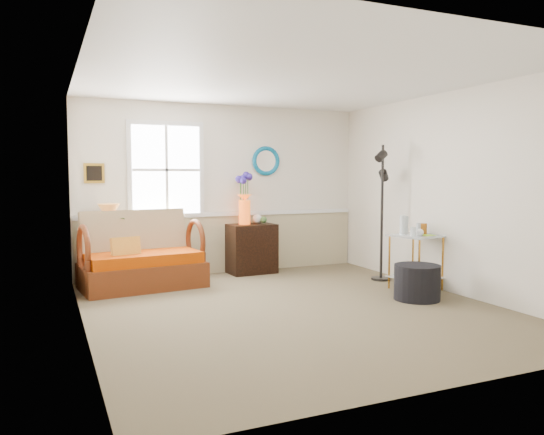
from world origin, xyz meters
name	(u,v)px	position (x,y,z in m)	size (l,w,h in m)	color
floor	(293,309)	(0.00, 0.00, 0.00)	(4.50, 5.00, 0.01)	brown
ceiling	(294,78)	(0.00, 0.00, 2.60)	(4.50, 5.00, 0.01)	white
walls	(293,195)	(0.00, 0.00, 1.30)	(4.51, 5.01, 2.60)	silver
wainscot	(225,244)	(0.00, 2.48, 0.45)	(4.46, 0.02, 0.90)	tan
chair_rail	(225,214)	(0.00, 2.47, 0.92)	(4.46, 0.04, 0.06)	white
window	(166,170)	(-0.90, 2.47, 1.60)	(1.14, 0.06, 1.44)	white
picture	(94,173)	(-1.92, 2.48, 1.55)	(0.28, 0.03, 0.28)	gold
mirror	(266,161)	(0.70, 2.48, 1.75)	(0.47, 0.47, 0.07)	#008FC2
loveseat	(142,250)	(-1.38, 1.84, 0.52)	(1.59, 0.90, 1.04)	#65210C
throw_pillow	(126,251)	(-1.61, 1.71, 0.53)	(0.37, 0.09, 0.37)	#BF6C13
lamp_stand	(110,263)	(-1.76, 2.30, 0.29)	(0.32, 0.32, 0.58)	black
table_lamp	(109,224)	(-1.75, 2.27, 0.85)	(0.30, 0.30, 0.55)	#BE7431
potted_plant	(119,233)	(-1.63, 2.28, 0.72)	(0.33, 0.36, 0.28)	#487438
cabinet	(252,249)	(0.37, 2.26, 0.38)	(0.71, 0.46, 0.76)	black
flower_vase	(244,199)	(0.26, 2.28, 1.16)	(0.23, 0.23, 0.78)	#F55713
side_table	(416,262)	(1.95, 0.28, 0.37)	(0.58, 0.58, 0.73)	#C18325
tabletop_items	(415,225)	(1.95, 0.31, 0.86)	(0.43, 0.43, 0.26)	silver
floor_lamp	(382,213)	(1.90, 1.00, 0.98)	(0.28, 0.28, 1.96)	black
ottoman	(417,282)	(1.59, -0.20, 0.22)	(0.56, 0.56, 0.43)	black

